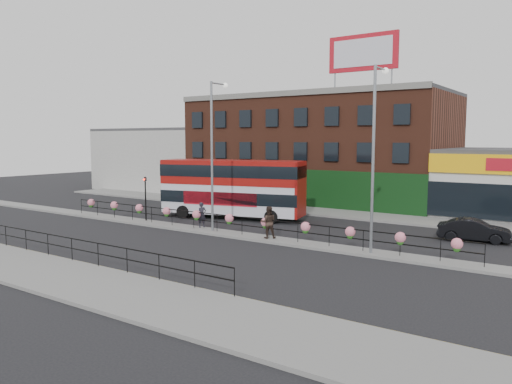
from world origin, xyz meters
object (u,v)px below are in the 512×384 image
Objects in this scene: double_decker_bus at (233,183)px; pedestrian_a at (202,215)px; pedestrian_b at (268,222)px; lamp_column_east at (375,143)px; car at (474,230)px; lamp_column_west at (214,143)px.

double_decker_bus is 5.34m from pedestrian_a.
pedestrian_b is at bearing -38.73° from double_decker_bus.
double_decker_bus reaches higher than pedestrian_b.
lamp_column_east is at bearing 146.28° from pedestrian_b.
pedestrian_a is 5.74m from pedestrian_b.
car is 0.44× the size of lamp_column_east.
pedestrian_a is at bearing -40.05° from pedestrian_b.
lamp_column_west is (-4.32, 0.23, 4.72)m from pedestrian_b.
car is at bearing 61.05° from lamp_column_east.
pedestrian_a is 0.18× the size of lamp_column_west.
pedestrian_a is (-15.96, -6.21, 0.32)m from car.
lamp_column_east reaches higher than car.
double_decker_bus is 14.77m from lamp_column_east.
lamp_column_west reaches higher than pedestrian_a.
double_decker_bus is 6.59m from lamp_column_west.
lamp_column_west is 10.87m from lamp_column_east.
lamp_column_west reaches higher than pedestrian_b.
pedestrian_b is 0.20× the size of lamp_column_east.
pedestrian_a is at bearing 177.69° from lamp_column_east.
car is at bearing 4.34° from double_decker_bus.
car is 12.30m from pedestrian_b.
pedestrian_a is (1.13, -4.91, -1.75)m from double_decker_bus.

